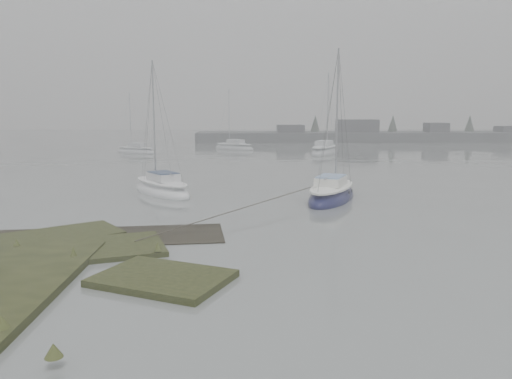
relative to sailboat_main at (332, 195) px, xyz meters
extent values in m
plane|color=slate|center=(-7.42, 18.01, -0.26)|extent=(160.00, 160.00, 0.00)
cube|color=#4C4F51|center=(18.58, 50.01, 0.34)|extent=(60.00, 8.00, 1.60)
cube|color=#424247|center=(2.58, 49.01, 1.14)|extent=(4.00, 3.00, 2.20)
cube|color=#424247|center=(12.58, 49.01, 1.54)|extent=(6.00, 3.00, 3.00)
cube|color=#424247|center=(24.58, 49.01, 1.29)|extent=(3.00, 3.00, 2.50)
cone|color=#384238|center=(6.58, 51.01, 1.94)|extent=(2.00, 2.00, 3.50)
cone|color=#384238|center=(18.58, 51.01, 1.94)|extent=(2.00, 2.00, 3.50)
cone|color=#384238|center=(30.58, 51.01, 1.94)|extent=(2.00, 2.00, 3.50)
ellipsoid|color=#11123C|center=(0.01, 0.01, -0.16)|extent=(4.22, 6.30, 1.46)
ellipsoid|color=white|center=(0.01, 0.01, 0.42)|extent=(3.55, 5.43, 0.41)
cube|color=white|center=(-0.10, -0.22, 0.78)|extent=(2.01, 2.40, 0.43)
cube|color=#819FCA|center=(-0.10, -0.22, 1.02)|extent=(1.86, 2.21, 0.07)
cylinder|color=#939399|center=(0.32, 0.72, 4.16)|extent=(0.09, 0.09, 6.87)
cylinder|color=#939399|center=(-0.17, -0.38, 1.02)|extent=(1.04, 2.23, 0.08)
ellipsoid|color=white|center=(-9.27, 2.32, -0.17)|extent=(4.77, 5.73, 1.38)
ellipsoid|color=silver|center=(-9.27, 2.32, 0.39)|extent=(4.05, 4.92, 0.39)
cube|color=silver|center=(-9.13, 2.12, 0.73)|extent=(2.11, 2.29, 0.41)
cube|color=#142449|center=(-9.13, 2.12, 0.95)|extent=(1.95, 2.11, 0.06)
cylinder|color=#939399|center=(-9.69, 2.92, 3.92)|extent=(0.09, 0.09, 6.49)
cylinder|color=#939399|center=(-9.04, 1.99, 0.95)|extent=(1.35, 1.91, 0.07)
ellipsoid|color=silver|center=(-16.39, 29.61, -0.18)|extent=(5.19, 3.97, 1.23)
ellipsoid|color=silver|center=(-16.39, 29.61, 0.31)|extent=(4.47, 3.36, 0.35)
cube|color=silver|center=(-16.20, 29.50, 0.62)|extent=(2.04, 1.80, 0.36)
cube|color=#B0B3BC|center=(-16.20, 29.50, 0.82)|extent=(1.88, 1.67, 0.06)
cylinder|color=#939399|center=(-16.95, 29.94, 3.45)|extent=(0.08, 0.08, 5.77)
cylinder|color=#939399|center=(-16.08, 29.43, 0.82)|extent=(1.78, 1.07, 0.06)
ellipsoid|color=#A1A7AB|center=(4.27, 27.98, -0.15)|extent=(4.86, 6.93, 1.61)
ellipsoid|color=white|center=(4.27, 27.98, 0.50)|extent=(4.09, 5.97, 0.46)
cube|color=white|center=(4.14, 27.72, 0.89)|extent=(2.27, 2.67, 0.47)
cube|color=#B2B8BF|center=(4.14, 27.72, 1.16)|extent=(2.10, 2.46, 0.08)
cylinder|color=#939399|center=(4.64, 28.75, 4.62)|extent=(0.10, 0.10, 7.59)
cylinder|color=#939399|center=(4.06, 27.55, 1.16)|extent=(1.23, 2.43, 0.09)
ellipsoid|color=#ACB1B6|center=(-5.64, 34.34, -0.17)|extent=(5.52, 4.72, 1.34)
ellipsoid|color=silver|center=(-5.64, 34.34, 0.37)|extent=(4.73, 4.01, 0.38)
cube|color=silver|center=(-5.45, 34.20, 0.70)|extent=(2.22, 2.07, 0.39)
cube|color=#B3B8BE|center=(-5.45, 34.20, 0.92)|extent=(2.05, 1.91, 0.06)
cylinder|color=#939399|center=(-6.21, 34.76, 3.79)|extent=(0.09, 0.09, 6.30)
cylinder|color=#939399|center=(-5.32, 34.11, 0.92)|extent=(1.82, 1.36, 0.07)
camera|label=1|loc=(-4.73, -25.72, 4.41)|focal=35.00mm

